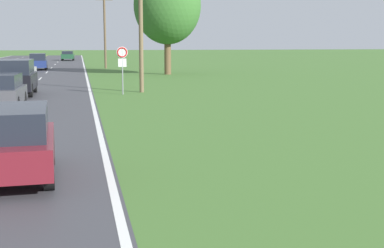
% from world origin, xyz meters
% --- Properties ---
extents(traffic_sign, '(0.60, 0.10, 2.56)m').
position_xyz_m(traffic_sign, '(8.96, 29.57, 1.93)').
color(traffic_sign, gray).
rests_on(traffic_sign, ground).
extents(utility_pole_midground, '(1.80, 0.24, 7.65)m').
position_xyz_m(utility_pole_midground, '(10.12, 30.70, 3.98)').
color(utility_pole_midground, brown).
rests_on(utility_pole_midground, ground).
extents(utility_pole_far, '(1.80, 0.24, 7.88)m').
position_xyz_m(utility_pole_far, '(9.50, 59.37, 4.09)').
color(utility_pole_far, brown).
rests_on(utility_pole_far, ground).
extents(tree_mid_treeline, '(5.83, 5.83, 9.31)m').
position_xyz_m(tree_mid_treeline, '(14.32, 47.25, 5.94)').
color(tree_mid_treeline, brown).
rests_on(tree_mid_treeline, ground).
extents(car_maroon_hatchback_approaching, '(2.06, 3.59, 1.48)m').
position_xyz_m(car_maroon_hatchback_approaching, '(5.15, 11.90, 0.79)').
color(car_maroon_hatchback_approaching, black).
rests_on(car_maroon_hatchback_approaching, ground).
extents(car_black_suv_mid_far, '(1.90, 4.42, 1.89)m').
position_xyz_m(car_black_suv_mid_far, '(3.37, 30.34, 1.00)').
color(car_black_suv_mid_far, black).
rests_on(car_black_suv_mid_far, ground).
extents(car_silver_suv_receding, '(1.95, 4.33, 1.62)m').
position_xyz_m(car_silver_suv_receding, '(2.64, 39.45, 0.88)').
color(car_silver_suv_receding, black).
rests_on(car_silver_suv_receding, ground).
extents(car_dark_blue_van_distant, '(1.85, 4.24, 1.67)m').
position_xyz_m(car_dark_blue_van_distant, '(2.59, 57.65, 0.88)').
color(car_dark_blue_van_distant, black).
rests_on(car_dark_blue_van_distant, ground).
extents(car_dark_green_hatchback_horizon, '(1.99, 3.92, 1.45)m').
position_xyz_m(car_dark_green_hatchback_horizon, '(5.00, 86.35, 0.79)').
color(car_dark_green_hatchback_horizon, black).
rests_on(car_dark_green_hatchback_horizon, ground).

